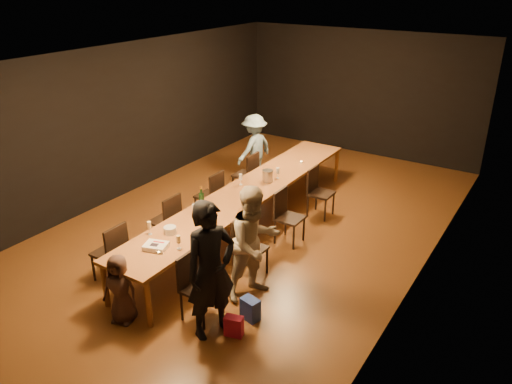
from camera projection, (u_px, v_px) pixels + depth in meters
The scene contains 30 objects.
ground at pixel (248, 229), 8.94m from camera, with size 10.00×10.00×0.00m, color #492112.
room_shell at pixel (247, 116), 8.09m from camera, with size 6.04×10.04×3.02m.
table at pixel (247, 193), 8.65m from camera, with size 0.90×6.00×0.75m.
chair_right_0 at pixel (200, 288), 6.49m from camera, with size 0.42×0.42×0.93m, color black, non-canonical shape.
chair_right_1 at pixel (251, 248), 7.41m from camera, with size 0.42×0.42×0.93m, color black, non-canonical shape.
chair_right_2 at pixel (290, 218), 8.33m from camera, with size 0.42×0.42×0.93m, color black, non-canonical shape.
chair_right_3 at pixel (321, 193), 9.25m from camera, with size 0.42×0.42×0.93m, color black, non-canonical shape.
chair_left_0 at pixel (109, 252), 7.32m from camera, with size 0.42×0.42×0.93m, color black, non-canonical shape.
chair_left_1 at pixel (165, 220), 8.24m from camera, with size 0.42×0.42×0.93m, color black, non-canonical shape.
chair_left_2 at pixel (209, 195), 9.17m from camera, with size 0.42×0.42×0.93m, color black, non-canonical shape.
chair_left_3 at pixel (245, 174), 10.09m from camera, with size 0.42×0.42×0.93m, color black, non-canonical shape.
woman_birthday at pixel (211, 271), 6.05m from camera, with size 0.67×0.44×1.83m, color black.
woman_tan at pixel (254, 243), 6.82m from camera, with size 0.81×0.63×1.67m, color tan.
man_blue at pixel (254, 148), 10.75m from camera, with size 0.95×0.55×1.47m, color #83ABCA.
child at pixel (120, 289), 6.42m from camera, with size 0.48×0.31×0.98m, color #422C25.
gift_bag_red at pixel (234, 326), 6.29m from camera, with size 0.23×0.13×0.28m, color #D01F4D.
gift_bag_blue at pixel (250, 309), 6.59m from camera, with size 0.25×0.16×0.31m, color #2742A9.
birthday_cake at pixel (156, 246), 6.84m from camera, with size 0.37×0.33×0.07m.
plate_stack at pixel (170, 230), 7.22m from camera, with size 0.18×0.18×0.10m, color silver.
champagne_bottle at pixel (201, 197), 7.97m from camera, with size 0.09×0.09×0.37m, color black, non-canonical shape.
ice_bucket at pixel (268, 176), 8.98m from camera, with size 0.19×0.19×0.21m, color #A3A3A7.
wineglass_0 at pixel (149, 228), 7.17m from camera, with size 0.06×0.06×0.21m, color beige, non-canonical shape.
wineglass_1 at pixel (179, 242), 6.80m from camera, with size 0.06×0.06×0.21m, color beige, non-canonical shape.
wineglass_2 at pixel (194, 210), 7.70m from camera, with size 0.06×0.06×0.21m, color silver, non-canonical shape.
wineglass_3 at pixel (244, 200), 8.06m from camera, with size 0.06×0.06×0.21m, color beige, non-canonical shape.
wineglass_4 at pixel (241, 179), 8.84m from camera, with size 0.06×0.06×0.21m, color silver, non-canonical shape.
wineglass_5 at pixel (278, 173), 9.11m from camera, with size 0.06×0.06×0.21m, color silver, non-canonical shape.
tealight_near at pixel (159, 253), 6.72m from camera, with size 0.05×0.05×0.03m, color #B2B7B2.
tealight_mid at pixel (245, 198), 8.32m from camera, with size 0.05×0.05×0.03m, color #B2B7B2.
tealight_far at pixel (301, 162), 9.87m from camera, with size 0.05×0.05×0.03m, color #B2B7B2.
Camera 1 is at (4.38, -6.56, 4.26)m, focal length 35.00 mm.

